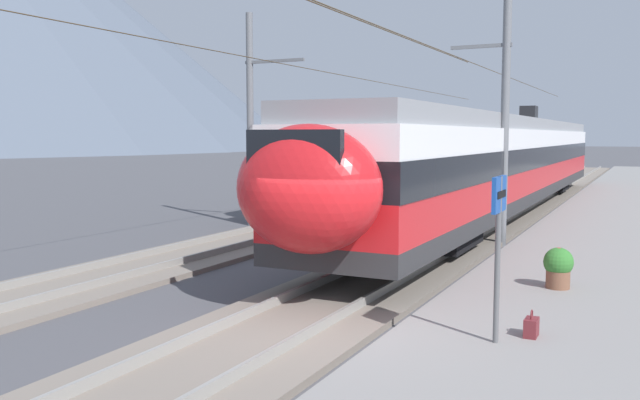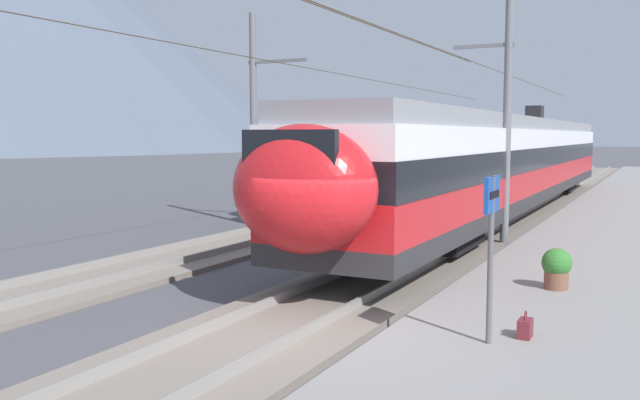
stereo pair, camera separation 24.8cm
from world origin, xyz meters
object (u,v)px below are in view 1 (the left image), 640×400
(platform_sign, at_px, (499,221))
(catenary_mast_mid, at_px, (502,97))
(handbag_near_sign, at_px, (531,327))
(potted_plant_platform_edge, at_px, (558,266))
(catenary_mast_far_side, at_px, (254,115))
(train_far_track, at_px, (419,154))
(train_near_platform, at_px, (503,160))

(platform_sign, bearing_deg, catenary_mast_mid, 11.49)
(handbag_near_sign, xyz_separation_m, potted_plant_platform_edge, (3.45, 0.06, 0.30))
(catenary_mast_mid, relative_size, catenary_mast_far_side, 1.00)
(catenary_mast_mid, height_order, platform_sign, catenary_mast_mid)
(train_far_track, relative_size, catenary_mast_far_side, 0.61)
(train_near_platform, bearing_deg, catenary_mast_far_side, 132.32)
(train_far_track, height_order, platform_sign, train_far_track)
(train_far_track, xyz_separation_m, platform_sign, (-23.61, -8.89, -0.22))
(handbag_near_sign, distance_m, potted_plant_platform_edge, 3.46)
(catenary_mast_far_side, distance_m, platform_sign, 15.30)
(catenary_mast_mid, bearing_deg, train_far_track, 26.94)
(train_far_track, relative_size, potted_plant_platform_edge, 34.93)
(catenary_mast_mid, distance_m, catenary_mast_far_side, 8.68)
(train_far_track, distance_m, potted_plant_platform_edge, 21.76)
(train_far_track, bearing_deg, train_near_platform, -138.74)
(train_far_track, xyz_separation_m, potted_plant_platform_edge, (-19.65, -9.23, -1.51))
(train_near_platform, xyz_separation_m, platform_sign, (-17.39, -3.43, -0.23))
(train_near_platform, xyz_separation_m, catenary_mast_mid, (-7.19, -1.36, 2.05))
(catenary_mast_mid, relative_size, platform_sign, 19.22)
(catenary_mast_far_side, bearing_deg, potted_plant_platform_edge, -121.49)
(train_near_platform, relative_size, platform_sign, 14.70)
(potted_plant_platform_edge, bearing_deg, catenary_mast_mid, 21.15)
(train_near_platform, distance_m, catenary_mast_mid, 7.60)
(platform_sign, bearing_deg, potted_plant_platform_edge, -4.94)
(train_far_track, bearing_deg, potted_plant_platform_edge, -154.84)
(catenary_mast_far_side, height_order, platform_sign, catenary_mast_far_side)
(handbag_near_sign, bearing_deg, potted_plant_platform_edge, 1.04)
(potted_plant_platform_edge, bearing_deg, catenary_mast_far_side, 58.51)
(train_near_platform, distance_m, catenary_mast_far_side, 10.01)
(handbag_near_sign, bearing_deg, train_far_track, 21.92)
(train_far_track, height_order, handbag_near_sign, train_far_track)
(train_far_track, xyz_separation_m, catenary_mast_far_side, (-12.87, 1.84, 1.68))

